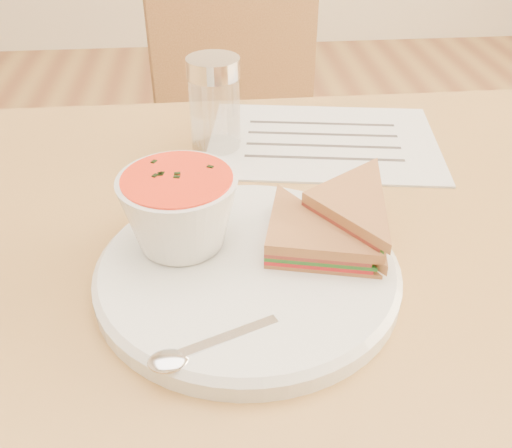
{
  "coord_description": "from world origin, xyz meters",
  "views": [
    {
      "loc": [
        -0.06,
        -0.5,
        1.11
      ],
      "look_at": [
        -0.02,
        -0.07,
        0.8
      ],
      "focal_mm": 40.0,
      "sensor_mm": 36.0,
      "label": 1
    }
  ],
  "objects_px": {
    "dining_table": "(264,435)",
    "plate": "(248,272)",
    "soup_bowl": "(180,214)",
    "chair_far": "(264,175)",
    "condiment_shaker": "(215,105)"
  },
  "relations": [
    {
      "from": "plate",
      "to": "condiment_shaker",
      "type": "height_order",
      "value": "condiment_shaker"
    },
    {
      "from": "dining_table",
      "to": "soup_bowl",
      "type": "bearing_deg",
      "value": -151.38
    },
    {
      "from": "dining_table",
      "to": "soup_bowl",
      "type": "height_order",
      "value": "soup_bowl"
    },
    {
      "from": "plate",
      "to": "condiment_shaker",
      "type": "distance_m",
      "value": 0.28
    },
    {
      "from": "dining_table",
      "to": "plate",
      "type": "bearing_deg",
      "value": -108.67
    },
    {
      "from": "dining_table",
      "to": "chair_far",
      "type": "xyz_separation_m",
      "value": [
        0.07,
        0.63,
        0.07
      ]
    },
    {
      "from": "chair_far",
      "to": "plate",
      "type": "relative_size",
      "value": 3.11
    },
    {
      "from": "dining_table",
      "to": "plate",
      "type": "xyz_separation_m",
      "value": [
        -0.03,
        -0.09,
        0.38
      ]
    },
    {
      "from": "soup_bowl",
      "to": "dining_table",
      "type": "bearing_deg",
      "value": 28.62
    },
    {
      "from": "dining_table",
      "to": "soup_bowl",
      "type": "relative_size",
      "value": 8.87
    },
    {
      "from": "dining_table",
      "to": "plate",
      "type": "distance_m",
      "value": 0.39
    },
    {
      "from": "chair_far",
      "to": "soup_bowl",
      "type": "distance_m",
      "value": 0.78
    },
    {
      "from": "soup_bowl",
      "to": "plate",
      "type": "bearing_deg",
      "value": -30.51
    },
    {
      "from": "dining_table",
      "to": "soup_bowl",
      "type": "distance_m",
      "value": 0.44
    },
    {
      "from": "condiment_shaker",
      "to": "dining_table",
      "type": "bearing_deg",
      "value": -76.05
    }
  ]
}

